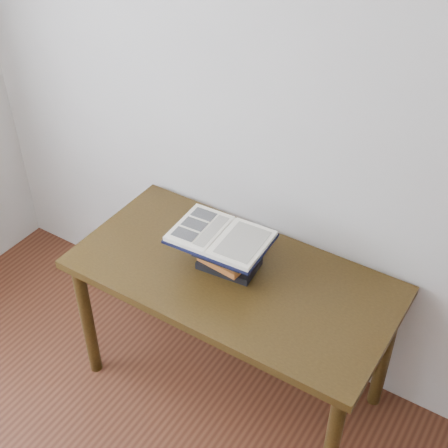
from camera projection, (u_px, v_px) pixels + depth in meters
The scene contains 3 objects.
desk at pixel (233, 291), 2.66m from camera, with size 1.37×0.68×0.73m.
book_stack at pixel (227, 253), 2.60m from camera, with size 0.27×0.18×0.16m.
open_book at pixel (221, 237), 2.53m from camera, with size 0.41×0.30×0.03m.
Camera 1 is at (0.94, -0.25, 2.52)m, focal length 50.00 mm.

